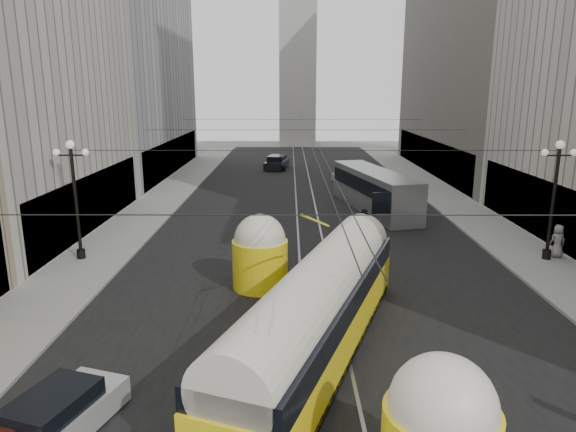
{
  "coord_description": "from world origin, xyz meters",
  "views": [
    {
      "loc": [
        -1.3,
        -8.44,
        9.04
      ],
      "look_at": [
        -1.37,
        15.0,
        3.26
      ],
      "focal_mm": 32.0,
      "sensor_mm": 36.0,
      "label": 1
    }
  ],
  "objects_px": {
    "city_bus": "(374,189)",
    "sedan_silver": "(54,419)",
    "streetcar": "(318,309)",
    "pedestrian_sidewalk_right": "(558,241)",
    "pedestrian_crossing_a": "(286,380)"
  },
  "relations": [
    {
      "from": "pedestrian_sidewalk_right",
      "to": "sedan_silver",
      "type": "bearing_deg",
      "value": 26.62
    },
    {
      "from": "sedan_silver",
      "to": "pedestrian_crossing_a",
      "type": "xyz_separation_m",
      "value": [
        6.1,
        1.49,
        0.25
      ]
    },
    {
      "from": "city_bus",
      "to": "sedan_silver",
      "type": "bearing_deg",
      "value": -115.36
    },
    {
      "from": "streetcar",
      "to": "city_bus",
      "type": "height_order",
      "value": "streetcar"
    },
    {
      "from": "streetcar",
      "to": "sedan_silver",
      "type": "height_order",
      "value": "streetcar"
    },
    {
      "from": "streetcar",
      "to": "city_bus",
      "type": "xyz_separation_m",
      "value": [
        5.48,
        22.28,
        -0.06
      ]
    },
    {
      "from": "sedan_silver",
      "to": "pedestrian_crossing_a",
      "type": "bearing_deg",
      "value": 13.7
    },
    {
      "from": "sedan_silver",
      "to": "city_bus",
      "type": "bearing_deg",
      "value": 64.64
    },
    {
      "from": "pedestrian_crossing_a",
      "to": "streetcar",
      "type": "bearing_deg",
      "value": -17.28
    },
    {
      "from": "streetcar",
      "to": "pedestrian_sidewalk_right",
      "type": "height_order",
      "value": "streetcar"
    },
    {
      "from": "sedan_silver",
      "to": "pedestrian_sidewalk_right",
      "type": "bearing_deg",
      "value": 35.67
    },
    {
      "from": "streetcar",
      "to": "city_bus",
      "type": "bearing_deg",
      "value": 76.19
    },
    {
      "from": "sedan_silver",
      "to": "streetcar",
      "type": "bearing_deg",
      "value": 31.65
    },
    {
      "from": "sedan_silver",
      "to": "pedestrian_crossing_a",
      "type": "distance_m",
      "value": 6.28
    },
    {
      "from": "streetcar",
      "to": "pedestrian_sidewalk_right",
      "type": "xyz_separation_m",
      "value": [
        13.59,
        10.48,
        -0.68
      ]
    }
  ]
}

